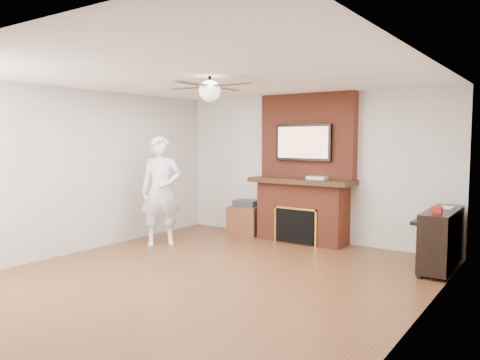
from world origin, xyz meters
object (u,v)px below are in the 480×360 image
Objects in this scene: fireplace at (304,183)px; side_table at (246,218)px; piano at (441,238)px; person at (161,191)px.

fireplace is 4.00× the size of side_table.
side_table is 3.48m from piano.
piano is (2.30, -0.55, -0.56)m from fireplace.
fireplace reaches higher than person.
person is (-1.79, -1.58, -0.10)m from fireplace.
side_table is at bearing 171.28° from piano.
piano reaches higher than side_table.
fireplace is 1.34m from side_table.
piano is at bearing -13.37° from fireplace.
person is 2.85× the size of side_table.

